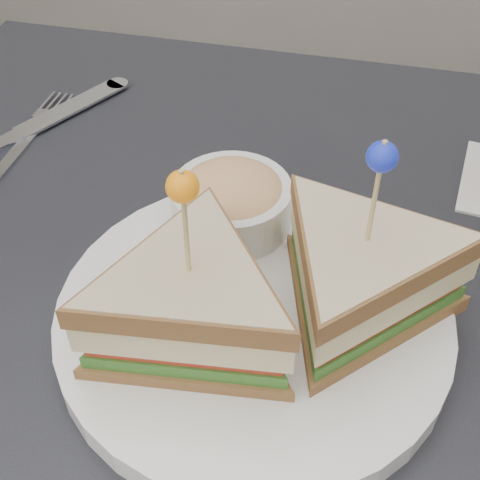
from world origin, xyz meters
TOP-DOWN VIEW (x-y plane):
  - table at (0.00, 0.00)m, footprint 0.80×0.80m
  - plate_meal at (0.04, -0.03)m, footprint 0.39×0.39m
  - cutlery_fork at (-0.25, 0.16)m, footprint 0.03×0.18m
  - cutlery_knife at (-0.25, 0.17)m, footprint 0.14×0.22m

SIDE VIEW (x-z plane):
  - table at x=0.00m, z-range 0.30..1.05m
  - cutlery_fork at x=-0.25m, z-range 0.75..0.76m
  - cutlery_knife at x=-0.25m, z-range 0.75..0.76m
  - plate_meal at x=0.04m, z-range 0.71..0.88m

